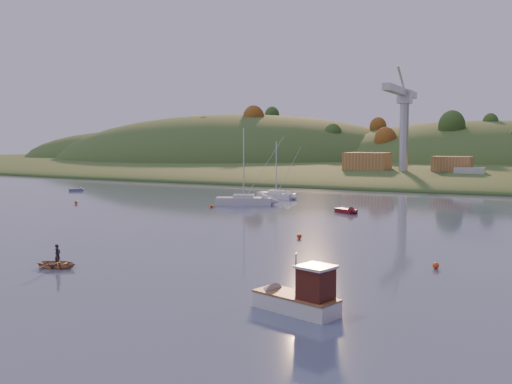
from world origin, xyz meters
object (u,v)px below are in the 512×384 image
at_px(sailboat_far, 276,195).
at_px(red_tender, 350,211).
at_px(canoe, 58,264).
at_px(fishing_boat, 290,296).
at_px(sailboat_near, 244,200).
at_px(grey_dinghy, 79,190).

height_order(sailboat_far, red_tender, sailboat_far).
bearing_deg(canoe, fishing_boat, -109.92).
bearing_deg(canoe, sailboat_far, -5.82).
bearing_deg(sailboat_far, fishing_boat, -51.28).
relative_size(fishing_boat, sailboat_near, 0.53).
distance_m(canoe, grey_dinghy, 74.00).
bearing_deg(sailboat_far, sailboat_near, -77.28).
bearing_deg(grey_dinghy, sailboat_near, -54.19).
relative_size(canoe, red_tender, 0.75).
relative_size(sailboat_near, red_tender, 2.94).
bearing_deg(sailboat_near, red_tender, -31.61).
xyz_separation_m(sailboat_near, sailboat_far, (-0.01, 11.88, -0.10)).
distance_m(sailboat_near, red_tender, 18.31).
bearing_deg(red_tender, sailboat_near, -157.09).
xyz_separation_m(fishing_boat, grey_dinghy, (-71.53, 55.80, -0.63)).
xyz_separation_m(canoe, red_tender, (9.41, 43.53, -0.04)).
bearing_deg(canoe, grey_dinghy, 29.07).
bearing_deg(grey_dinghy, sailboat_far, -38.17).
distance_m(fishing_boat, grey_dinghy, 90.72).
bearing_deg(canoe, sailboat_near, -3.69).
bearing_deg(fishing_boat, red_tender, -60.08).
bearing_deg(sailboat_far, canoe, -68.80).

